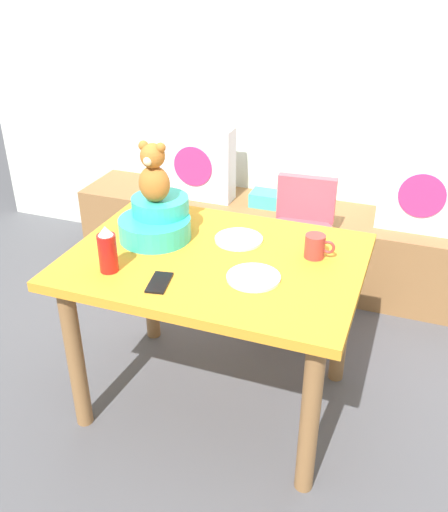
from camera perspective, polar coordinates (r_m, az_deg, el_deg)
The scene contains 15 objects.
ground_plane at distance 2.66m, azimuth -0.77°, elevation -14.14°, with size 8.00×8.00×0.00m, color #4C4C51.
back_wall at distance 3.37m, azimuth 8.45°, elevation 19.77°, with size 4.40×0.10×2.60m, color silver.
window_bench at distance 3.45m, azimuth 6.19°, elevation 1.34°, with size 2.60×0.44×0.46m, color olive.
pillow_floral_left at distance 3.42m, azimuth -2.70°, elevation 9.42°, with size 0.44×0.15×0.44m.
pillow_floral_right at distance 3.18m, azimuth 19.47°, elevation 6.21°, with size 0.44×0.15×0.44m.
book_stack at distance 3.37m, azimuth 4.46°, elevation 5.78°, with size 0.20×0.14×0.08m, color #3EC0AB.
dining_table at distance 2.28m, azimuth -0.87°, elevation -2.60°, with size 1.15×0.85×0.74m.
highchair at distance 2.91m, azimuth 7.73°, elevation 2.15°, with size 0.34×0.46×0.79m.
infant_seat_teal at distance 2.37m, azimuth -6.83°, elevation 3.58°, with size 0.30×0.33×0.16m.
teddy_bear at distance 2.29m, azimuth -7.13°, elevation 8.25°, with size 0.13×0.12×0.25m.
ketchup_bottle at distance 2.13m, azimuth -11.71°, elevation 0.58°, with size 0.07×0.07×0.18m.
coffee_mug at distance 2.23m, azimuth 9.25°, elevation 0.99°, with size 0.12×0.08×0.09m.
dinner_plate_near at distance 2.34m, azimuth 1.50°, elevation 1.71°, with size 0.20×0.20×0.01m, color white.
dinner_plate_far at distance 2.08m, azimuth 3.00°, elevation -2.17°, with size 0.20×0.20×0.01m, color white.
cell_phone at distance 2.06m, azimuth -6.56°, elevation -2.68°, with size 0.07×0.14×0.01m, color black.
Camera 1 is at (0.71, -1.82, 1.81)m, focal length 39.53 mm.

